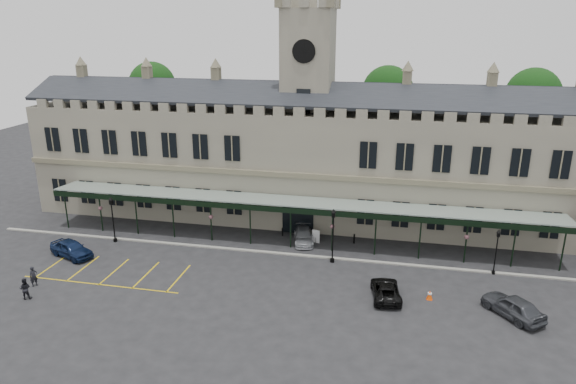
% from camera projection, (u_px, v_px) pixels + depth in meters
% --- Properties ---
extents(ground, '(140.00, 140.00, 0.00)m').
position_uv_depth(ground, '(273.00, 282.00, 42.82)').
color(ground, black).
extents(station_building, '(60.00, 10.36, 17.30)m').
position_uv_depth(station_building, '(307.00, 160.00, 55.60)').
color(station_building, slate).
rests_on(station_building, ground).
extents(clock_tower, '(5.60, 5.60, 24.80)m').
position_uv_depth(clock_tower, '(308.00, 98.00, 53.62)').
color(clock_tower, slate).
rests_on(clock_tower, ground).
extents(canopy, '(50.00, 4.10, 4.30)m').
position_uv_depth(canopy, '(291.00, 223.00, 49.01)').
color(canopy, '#8C9E93').
rests_on(canopy, ground).
extents(kerb, '(60.00, 0.40, 0.12)m').
position_uv_depth(kerb, '(287.00, 254.00, 47.91)').
color(kerb, gray).
rests_on(kerb, ground).
extents(parking_markings, '(16.00, 6.00, 0.01)m').
position_uv_depth(parking_markings, '(111.00, 274.00, 44.18)').
color(parking_markings, gold).
rests_on(parking_markings, ground).
extents(tree_behind_left, '(6.00, 6.00, 16.00)m').
position_uv_depth(tree_behind_left, '(152.00, 87.00, 66.42)').
color(tree_behind_left, '#332314').
rests_on(tree_behind_left, ground).
extents(tree_behind_mid, '(6.00, 6.00, 16.00)m').
position_uv_depth(tree_behind_mid, '(388.00, 93.00, 60.50)').
color(tree_behind_mid, '#332314').
rests_on(tree_behind_mid, ground).
extents(tree_behind_right, '(6.00, 6.00, 16.00)m').
position_uv_depth(tree_behind_right, '(533.00, 96.00, 57.35)').
color(tree_behind_right, '#332314').
rests_on(tree_behind_right, ground).
extents(lamp_post_left, '(0.44, 0.44, 4.67)m').
position_uv_depth(lamp_post_left, '(112.00, 215.00, 49.94)').
color(lamp_post_left, black).
rests_on(lamp_post_left, ground).
extents(lamp_post_mid, '(0.48, 0.48, 5.12)m').
position_uv_depth(lamp_post_mid, '(333.00, 231.00, 45.49)').
color(lamp_post_mid, black).
rests_on(lamp_post_mid, ground).
extents(lamp_post_right, '(0.39, 0.39, 4.10)m').
position_uv_depth(lamp_post_right, '(497.00, 248.00, 43.48)').
color(lamp_post_right, black).
rests_on(lamp_post_right, ground).
extents(traffic_cone, '(0.49, 0.49, 0.78)m').
position_uv_depth(traffic_cone, '(430.00, 295.00, 40.01)').
color(traffic_cone, '#F64A07').
rests_on(traffic_cone, ground).
extents(sign_board, '(0.76, 0.24, 1.32)m').
position_uv_depth(sign_board, '(316.00, 237.00, 50.38)').
color(sign_board, black).
rests_on(sign_board, ground).
extents(bollard_left, '(0.15, 0.15, 0.83)m').
position_uv_depth(bollard_left, '(282.00, 232.00, 52.08)').
color(bollard_left, black).
rests_on(bollard_left, ground).
extents(bollard_right, '(0.17, 0.17, 0.97)m').
position_uv_depth(bollard_right, '(354.00, 239.00, 50.23)').
color(bollard_right, black).
rests_on(bollard_right, ground).
extents(car_left_a, '(4.98, 3.44, 1.58)m').
position_uv_depth(car_left_a, '(71.00, 249.00, 47.29)').
color(car_left_a, '#0D1B3B').
rests_on(car_left_a, ground).
extents(car_taxi, '(2.69, 4.68, 1.28)m').
position_uv_depth(car_taxi, '(304.00, 236.00, 50.52)').
color(car_taxi, '#A2A4AA').
rests_on(car_taxi, ground).
extents(car_van, '(2.71, 4.78, 1.26)m').
position_uv_depth(car_van, '(386.00, 290.00, 40.26)').
color(car_van, black).
rests_on(car_van, ground).
extents(car_right_a, '(4.55, 4.96, 1.64)m').
position_uv_depth(car_right_a, '(513.00, 306.00, 37.57)').
color(car_right_a, '#37393F').
rests_on(car_right_a, ground).
extents(person_a, '(0.71, 0.74, 1.70)m').
position_uv_depth(person_a, '(34.00, 276.00, 41.94)').
color(person_a, black).
rests_on(person_a, ground).
extents(person_b, '(1.03, 0.91, 1.76)m').
position_uv_depth(person_b, '(25.00, 289.00, 39.96)').
color(person_b, black).
rests_on(person_b, ground).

